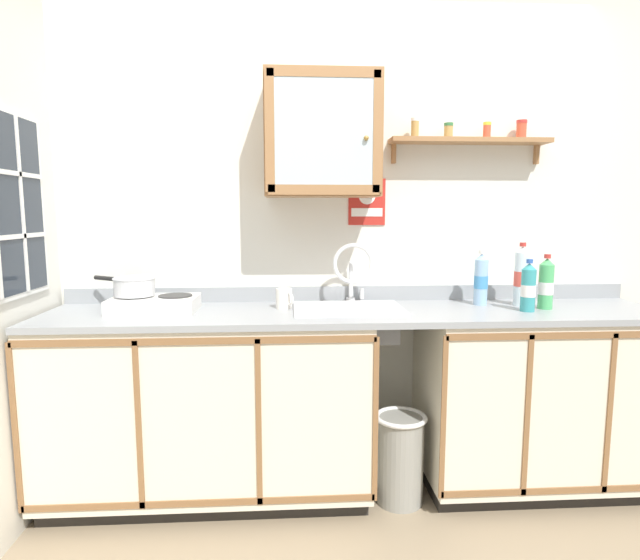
# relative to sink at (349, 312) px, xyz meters

# --- Properties ---
(floor) EXTENTS (6.08, 6.08, 0.00)m
(floor) POSITION_rel_sink_xyz_m (0.04, -0.35, -0.92)
(floor) COLOR gray
(floor) RESTS_ON ground
(back_wall) EXTENTS (3.68, 0.07, 2.66)m
(back_wall) POSITION_rel_sink_xyz_m (0.04, 0.27, 0.42)
(back_wall) COLOR silver
(back_wall) RESTS_ON ground
(lower_cabinet_run) EXTENTS (1.59, 0.59, 0.91)m
(lower_cabinet_run) POSITION_rel_sink_xyz_m (-0.70, -0.04, -0.46)
(lower_cabinet_run) COLOR black
(lower_cabinet_run) RESTS_ON ground
(lower_cabinet_run_right) EXTENTS (1.19, 0.59, 0.91)m
(lower_cabinet_run_right) POSITION_rel_sink_xyz_m (0.98, -0.04, -0.46)
(lower_cabinet_run_right) COLOR black
(lower_cabinet_run_right) RESTS_ON ground
(countertop) EXTENTS (3.04, 0.61, 0.03)m
(countertop) POSITION_rel_sink_xyz_m (0.04, -0.04, 0.00)
(countertop) COLOR gray
(countertop) RESTS_ON lower_cabinet_run
(backsplash) EXTENTS (3.04, 0.02, 0.08)m
(backsplash) POSITION_rel_sink_xyz_m (0.04, 0.24, 0.06)
(backsplash) COLOR gray
(backsplash) RESTS_ON countertop
(sink) EXTENTS (0.54, 0.44, 0.46)m
(sink) POSITION_rel_sink_xyz_m (0.00, 0.00, 0.00)
(sink) COLOR silver
(sink) RESTS_ON countertop
(hot_plate_stove) EXTENTS (0.41, 0.27, 0.08)m
(hot_plate_stove) POSITION_rel_sink_xyz_m (-0.95, -0.01, 0.05)
(hot_plate_stove) COLOR silver
(hot_plate_stove) RESTS_ON countertop
(saucepan) EXTENTS (0.34, 0.26, 0.09)m
(saucepan) POSITION_rel_sink_xyz_m (-1.05, 0.01, 0.14)
(saucepan) COLOR silver
(saucepan) RESTS_ON hot_plate_stove
(bottle_water_clear_0) EXTENTS (0.07, 0.07, 0.33)m
(bottle_water_clear_0) POSITION_rel_sink_xyz_m (0.90, 0.04, 0.17)
(bottle_water_clear_0) COLOR silver
(bottle_water_clear_0) RESTS_ON countertop
(bottle_detergent_teal_1) EXTENTS (0.07, 0.07, 0.26)m
(bottle_detergent_teal_1) POSITION_rel_sink_xyz_m (0.86, -0.12, 0.13)
(bottle_detergent_teal_1) COLOR teal
(bottle_detergent_teal_1) RESTS_ON countertop
(bottle_soda_green_2) EXTENTS (0.07, 0.07, 0.27)m
(bottle_soda_green_2) POSITION_rel_sink_xyz_m (0.98, -0.06, 0.14)
(bottle_soda_green_2) COLOR #4CB266
(bottle_soda_green_2) RESTS_ON countertop
(bottle_water_blue_3) EXTENTS (0.07, 0.07, 0.29)m
(bottle_water_blue_3) POSITION_rel_sink_xyz_m (0.70, 0.07, 0.15)
(bottle_water_blue_3) COLOR #8CB7E0
(bottle_water_blue_3) RESTS_ON countertop
(mug) EXTENTS (0.09, 0.11, 0.10)m
(mug) POSITION_rel_sink_xyz_m (-0.32, 0.03, 0.07)
(mug) COLOR white
(mug) RESTS_ON countertop
(wall_cabinet) EXTENTS (0.56, 0.33, 0.59)m
(wall_cabinet) POSITION_rel_sink_xyz_m (-0.13, 0.09, 0.87)
(wall_cabinet) COLOR #996B42
(spice_shelf) EXTENTS (0.84, 0.14, 0.22)m
(spice_shelf) POSITION_rel_sink_xyz_m (0.65, 0.18, 0.88)
(spice_shelf) COLOR #996B42
(warning_sign) EXTENTS (0.20, 0.01, 0.25)m
(warning_sign) POSITION_rel_sink_xyz_m (0.12, 0.24, 0.55)
(warning_sign) COLOR #B2261E
(window) EXTENTS (0.03, 0.65, 0.81)m
(window) POSITION_rel_sink_xyz_m (-1.49, -0.24, 0.53)
(window) COLOR #262D38
(trash_bin) EXTENTS (0.25, 0.25, 0.45)m
(trash_bin) POSITION_rel_sink_xyz_m (0.24, -0.16, -0.69)
(trash_bin) COLOR gray
(trash_bin) RESTS_ON ground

